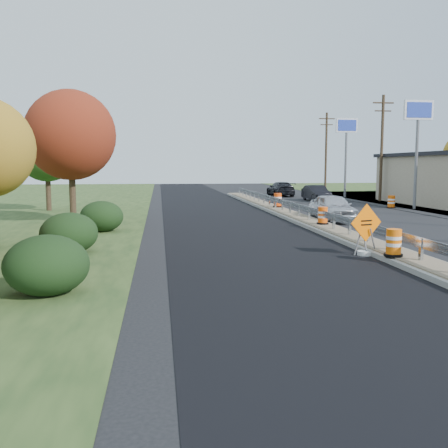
{
  "coord_description": "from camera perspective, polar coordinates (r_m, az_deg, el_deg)",
  "views": [
    {
      "loc": [
        -8.2,
        -18.64,
        3.21
      ],
      "look_at": [
        -5.89,
        -0.82,
        1.1
      ],
      "focal_mm": 40.0,
      "sensor_mm": 36.0,
      "label": 1
    }
  ],
  "objects": [
    {
      "name": "guardrail",
      "position": [
        28.94,
        9.1,
        1.69
      ],
      "size": [
        0.1,
        46.15,
        0.72
      ],
      "color": "silver",
      "rests_on": "median"
    },
    {
      "name": "tree_near_red",
      "position": [
        29.08,
        -17.14,
        9.66
      ],
      "size": [
        4.95,
        4.95,
        7.35
      ],
      "color": "#473523",
      "rests_on": "ground"
    },
    {
      "name": "car_dark_mid",
      "position": [
        46.19,
        10.5,
        3.49
      ],
      "size": [
        1.62,
        4.38,
        1.43
      ],
      "primitive_type": "imported",
      "rotation": [
        0.0,
        0.0,
        0.02
      ],
      "color": "black",
      "rests_on": "ground"
    },
    {
      "name": "ground",
      "position": [
        20.61,
        16.16,
        -2.53
      ],
      "size": [
        140.0,
        140.0,
        0.0
      ],
      "primitive_type": "plane",
      "color": "black",
      "rests_on": "ground"
    },
    {
      "name": "hedge_north",
      "position": [
        24.92,
        -13.82,
        0.86
      ],
      "size": [
        2.09,
        2.09,
        1.52
      ],
      "primitive_type": "ellipsoid",
      "color": "black",
      "rests_on": "ground"
    },
    {
      "name": "barrel_median_mid",
      "position": [
        25.94,
        11.22,
        0.91
      ],
      "size": [
        0.6,
        0.6,
        0.88
      ],
      "color": "black",
      "rests_on": "median"
    },
    {
      "name": "hedge_south",
      "position": [
        13.17,
        -19.59,
        -4.41
      ],
      "size": [
        2.09,
        2.09,
        1.52
      ],
      "primitive_type": "ellipsoid",
      "color": "black",
      "rests_on": "ground"
    },
    {
      "name": "barrel_median_far",
      "position": [
        36.16,
        6.16,
        2.69
      ],
      "size": [
        0.68,
        0.68,
        1.0
      ],
      "color": "black",
      "rests_on": "median"
    },
    {
      "name": "car_silver",
      "position": [
        29.67,
        12.33,
        1.85
      ],
      "size": [
        1.88,
        4.61,
        1.57
      ],
      "primitive_type": "imported",
      "rotation": [
        0.0,
        0.0,
        -0.01
      ],
      "color": "silver",
      "rests_on": "ground"
    },
    {
      "name": "tree_near_back",
      "position": [
        37.47,
        -19.6,
        7.85
      ],
      "size": [
        4.29,
        4.29,
        6.37
      ],
      "color": "#473523",
      "rests_on": "ground"
    },
    {
      "name": "car_dark_far",
      "position": [
        53.26,
        6.49,
        4.01
      ],
      "size": [
        2.19,
        5.21,
        1.5
      ],
      "primitive_type": "imported",
      "rotation": [
        0.0,
        0.0,
        3.16
      ],
      "color": "black",
      "rests_on": "ground"
    },
    {
      "name": "pylon_sign_north",
      "position": [
        52.21,
        13.82,
        10.09
      ],
      "size": [
        2.2,
        0.3,
        7.9
      ],
      "color": "slate",
      "rests_on": "ground"
    },
    {
      "name": "barrel_shoulder_mid",
      "position": [
        39.77,
        18.57,
        2.39
      ],
      "size": [
        0.66,
        0.66,
        0.97
      ],
      "color": "black",
      "rests_on": "ground"
    },
    {
      "name": "median",
      "position": [
        28.04,
        9.65,
        0.26
      ],
      "size": [
        1.6,
        55.0,
        0.23
      ],
      "color": "gray",
      "rests_on": "ground"
    },
    {
      "name": "pylon_sign_mid",
      "position": [
        39.5,
        21.3,
        10.99
      ],
      "size": [
        2.2,
        0.3,
        7.9
      ],
      "color": "slate",
      "rests_on": "ground"
    },
    {
      "name": "utility_pole_north",
      "position": [
        60.94,
        11.58,
        8.18
      ],
      "size": [
        1.9,
        0.26,
        9.4
      ],
      "color": "#473523",
      "rests_on": "ground"
    },
    {
      "name": "milled_overlay",
      "position": [
        29.07,
        0.16,
        0.37
      ],
      "size": [
        7.2,
        120.0,
        0.01
      ],
      "primitive_type": "cube",
      "color": "black",
      "rests_on": "ground"
    },
    {
      "name": "hedge_mid",
      "position": [
        19.08,
        -17.29,
        -0.98
      ],
      "size": [
        2.09,
        2.09,
        1.52
      ],
      "primitive_type": "ellipsoid",
      "color": "black",
      "rests_on": "ground"
    },
    {
      "name": "caution_sign",
      "position": [
        18.55,
        15.87,
        -2.04
      ],
      "size": [
        1.3,
        0.56,
        1.86
      ],
      "rotation": [
        0.0,
        0.0,
        0.31
      ],
      "color": "white",
      "rests_on": "ground"
    },
    {
      "name": "utility_pole_nmid",
      "position": [
        47.0,
        17.58,
        8.49
      ],
      "size": [
        1.9,
        0.26,
        9.4
      ],
      "color": "#473523",
      "rests_on": "ground"
    },
    {
      "name": "barrel_median_near",
      "position": [
        17.38,
        18.82,
        -2.09
      ],
      "size": [
        0.62,
        0.62,
        0.9
      ],
      "color": "black",
      "rests_on": "median"
    }
  ]
}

